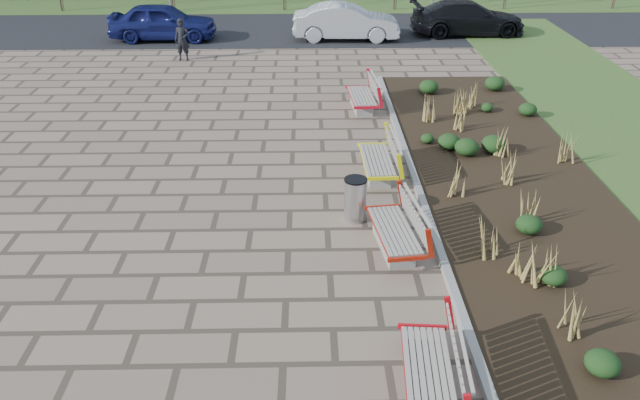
{
  "coord_description": "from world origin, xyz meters",
  "views": [
    {
      "loc": [
        1.27,
        -8.31,
        6.99
      ],
      "look_at": [
        1.5,
        3.0,
        0.9
      ],
      "focal_mm": 35.0,
      "sensor_mm": 36.0,
      "label": 1
    }
  ],
  "objects_px": {
    "litter_bin": "(355,200)",
    "car_silver": "(346,22)",
    "bench_d": "(362,94)",
    "bench_a": "(429,368)",
    "bench_c": "(377,158)",
    "car_black": "(468,18)",
    "car_blue": "(163,22)",
    "pedestrian": "(182,40)",
    "bench_b": "(394,228)"
  },
  "relations": [
    {
      "from": "car_black",
      "to": "pedestrian",
      "type": "bearing_deg",
      "value": 106.07
    },
    {
      "from": "car_blue",
      "to": "car_black",
      "type": "height_order",
      "value": "car_blue"
    },
    {
      "from": "bench_c",
      "to": "car_silver",
      "type": "xyz_separation_m",
      "value": [
        0.02,
        14.04,
        0.3
      ]
    },
    {
      "from": "bench_a",
      "to": "car_silver",
      "type": "height_order",
      "value": "car_silver"
    },
    {
      "from": "bench_a",
      "to": "bench_d",
      "type": "xyz_separation_m",
      "value": [
        0.0,
        12.37,
        0.0
      ]
    },
    {
      "from": "bench_a",
      "to": "bench_b",
      "type": "height_order",
      "value": "same"
    },
    {
      "from": "car_black",
      "to": "bench_c",
      "type": "bearing_deg",
      "value": 157.18
    },
    {
      "from": "bench_b",
      "to": "bench_d",
      "type": "relative_size",
      "value": 1.0
    },
    {
      "from": "bench_d",
      "to": "car_blue",
      "type": "xyz_separation_m",
      "value": [
        -8.19,
        9.25,
        0.32
      ]
    },
    {
      "from": "bench_c",
      "to": "litter_bin",
      "type": "distance_m",
      "value": 2.33
    },
    {
      "from": "car_blue",
      "to": "car_black",
      "type": "bearing_deg",
      "value": -87.2
    },
    {
      "from": "litter_bin",
      "to": "car_silver",
      "type": "xyz_separation_m",
      "value": [
        0.73,
        16.26,
        0.3
      ]
    },
    {
      "from": "bench_b",
      "to": "car_black",
      "type": "xyz_separation_m",
      "value": [
        5.69,
        18.3,
        0.28
      ]
    },
    {
      "from": "bench_c",
      "to": "car_blue",
      "type": "distance_m",
      "value": 16.36
    },
    {
      "from": "car_blue",
      "to": "car_silver",
      "type": "xyz_separation_m",
      "value": [
        8.21,
        -0.13,
        -0.02
      ]
    },
    {
      "from": "car_silver",
      "to": "car_black",
      "type": "xyz_separation_m",
      "value": [
        5.67,
        0.83,
        -0.02
      ]
    },
    {
      "from": "bench_b",
      "to": "car_blue",
      "type": "height_order",
      "value": "car_blue"
    },
    {
      "from": "car_silver",
      "to": "car_black",
      "type": "bearing_deg",
      "value": -79.58
    },
    {
      "from": "bench_a",
      "to": "car_silver",
      "type": "bearing_deg",
      "value": 94.45
    },
    {
      "from": "pedestrian",
      "to": "car_blue",
      "type": "xyz_separation_m",
      "value": [
        -1.44,
        3.33,
        0.0
      ]
    },
    {
      "from": "car_silver",
      "to": "bench_c",
      "type": "bearing_deg",
      "value": -177.98
    },
    {
      "from": "bench_d",
      "to": "pedestrian",
      "type": "distance_m",
      "value": 8.98
    },
    {
      "from": "bench_a",
      "to": "bench_b",
      "type": "xyz_separation_m",
      "value": [
        0.0,
        4.01,
        0.0
      ]
    },
    {
      "from": "bench_c",
      "to": "bench_b",
      "type": "bearing_deg",
      "value": -91.68
    },
    {
      "from": "bench_a",
      "to": "car_blue",
      "type": "height_order",
      "value": "car_blue"
    },
    {
      "from": "car_silver",
      "to": "car_black",
      "type": "relative_size",
      "value": 0.91
    },
    {
      "from": "bench_c",
      "to": "bench_d",
      "type": "xyz_separation_m",
      "value": [
        0.0,
        4.92,
        0.0
      ]
    },
    {
      "from": "litter_bin",
      "to": "car_silver",
      "type": "relative_size",
      "value": 0.21
    },
    {
      "from": "bench_d",
      "to": "car_silver",
      "type": "xyz_separation_m",
      "value": [
        0.02,
        9.12,
        0.3
      ]
    },
    {
      "from": "bench_b",
      "to": "pedestrian",
      "type": "distance_m",
      "value": 15.79
    },
    {
      "from": "pedestrian",
      "to": "car_blue",
      "type": "distance_m",
      "value": 3.63
    },
    {
      "from": "bench_a",
      "to": "bench_c",
      "type": "distance_m",
      "value": 7.45
    },
    {
      "from": "bench_c",
      "to": "litter_bin",
      "type": "bearing_deg",
      "value": -109.39
    },
    {
      "from": "bench_a",
      "to": "pedestrian",
      "type": "bearing_deg",
      "value": 114.76
    },
    {
      "from": "car_blue",
      "to": "car_black",
      "type": "relative_size",
      "value": 0.9
    },
    {
      "from": "bench_d",
      "to": "litter_bin",
      "type": "bearing_deg",
      "value": -99.81
    },
    {
      "from": "bench_a",
      "to": "litter_bin",
      "type": "bearing_deg",
      "value": 102.24
    },
    {
      "from": "bench_b",
      "to": "litter_bin",
      "type": "distance_m",
      "value": 1.41
    },
    {
      "from": "litter_bin",
      "to": "pedestrian",
      "type": "distance_m",
      "value": 14.39
    },
    {
      "from": "bench_d",
      "to": "car_black",
      "type": "bearing_deg",
      "value": 56.1
    },
    {
      "from": "bench_a",
      "to": "pedestrian",
      "type": "relative_size",
      "value": 1.28
    },
    {
      "from": "bench_c",
      "to": "bench_d",
      "type": "height_order",
      "value": "same"
    },
    {
      "from": "bench_d",
      "to": "car_blue",
      "type": "bearing_deg",
      "value": 127.39
    },
    {
      "from": "car_blue",
      "to": "bench_b",
      "type": "bearing_deg",
      "value": -155.14
    },
    {
      "from": "bench_b",
      "to": "car_black",
      "type": "relative_size",
      "value": 0.4
    },
    {
      "from": "bench_b",
      "to": "pedestrian",
      "type": "bearing_deg",
      "value": 107.91
    },
    {
      "from": "car_blue",
      "to": "car_silver",
      "type": "relative_size",
      "value": 1.0
    },
    {
      "from": "bench_d",
      "to": "car_black",
      "type": "height_order",
      "value": "car_black"
    },
    {
      "from": "car_silver",
      "to": "bench_d",
      "type": "bearing_deg",
      "value": -178.03
    },
    {
      "from": "litter_bin",
      "to": "car_silver",
      "type": "distance_m",
      "value": 16.28
    }
  ]
}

